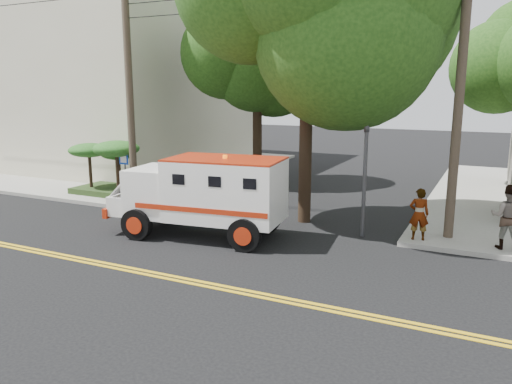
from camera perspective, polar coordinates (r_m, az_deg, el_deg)
The scene contains 13 objects.
ground at distance 12.96m, azimuth -11.26°, elevation -9.29°, with size 100.00×100.00×0.00m, color black.
sidewalk_nw at distance 31.47m, azimuth -16.11°, elevation 3.00°, with size 17.00×17.00×0.15m, color gray.
building_left at distance 33.61m, azimuth -17.46°, elevation 12.14°, with size 16.00×14.00×10.00m, color beige.
utility_pole_left at distance 20.30m, azimuth -14.25°, elevation 11.10°, with size 0.28×0.28×9.00m, color #382D23.
utility_pole_right at distance 15.80m, azimuth 22.25°, elevation 10.52°, with size 0.28×0.28×9.00m, color #382D23.
tree_main at distance 16.90m, azimuth 7.13°, elevation 20.50°, with size 6.08×5.70×9.85m.
tree_left at distance 23.65m, azimuth 0.64°, elevation 14.47°, with size 4.48×4.20×7.70m.
traffic_signal at distance 15.77m, azimuth 12.36°, elevation 2.81°, with size 0.15×0.18×3.60m.
accessibility_sign at distance 21.07m, azimuth -14.77°, elevation 2.52°, with size 0.45×0.10×2.02m.
palm_planter at distance 22.18m, azimuth -16.48°, elevation 3.60°, with size 3.52×2.63×2.36m.
armored_truck at distance 15.62m, azimuth -5.96°, elevation 0.01°, with size 5.77×2.81×2.53m.
pedestrian_a at distance 15.62m, azimuth 18.13°, elevation -2.42°, with size 0.57×0.38×1.57m, color gray.
pedestrian_b at distance 15.67m, azimuth 26.81°, elevation -2.55°, with size 0.90×0.70×1.85m, color gray.
Camera 1 is at (7.44, -9.56, 4.60)m, focal length 35.00 mm.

